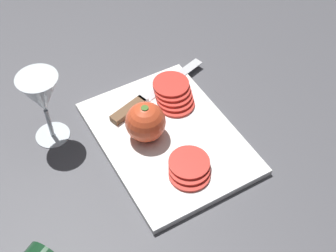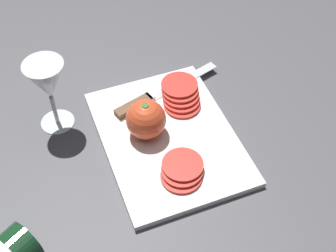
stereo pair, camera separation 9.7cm
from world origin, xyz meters
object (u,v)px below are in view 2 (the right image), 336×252
(whole_tomato, at_px, (146,119))
(tomato_slice_stack_near, at_px, (182,171))
(tomato_slice_stack_far, at_px, (181,95))
(knife, at_px, (146,100))
(wine_glass, at_px, (47,84))

(whole_tomato, bearing_deg, tomato_slice_stack_near, -166.35)
(tomato_slice_stack_near, bearing_deg, tomato_slice_stack_far, -21.41)
(knife, bearing_deg, tomato_slice_stack_near, -105.99)
(wine_glass, bearing_deg, tomato_slice_stack_far, -99.84)
(knife, relative_size, tomato_slice_stack_near, 2.77)
(wine_glass, height_order, tomato_slice_stack_far, wine_glass)
(wine_glass, height_order, tomato_slice_stack_near, wine_glass)
(whole_tomato, xyz_separation_m, knife, (0.09, -0.03, -0.04))
(whole_tomato, xyz_separation_m, tomato_slice_stack_near, (-0.12, -0.03, -0.03))
(wine_glass, height_order, knife, wine_glass)
(wine_glass, xyz_separation_m, whole_tomato, (-0.11, -0.17, -0.06))
(tomato_slice_stack_far, bearing_deg, whole_tomato, 121.54)
(wine_glass, xyz_separation_m, tomato_slice_stack_far, (-0.05, -0.27, -0.09))
(knife, bearing_deg, wine_glass, 156.41)
(knife, bearing_deg, tomato_slice_stack_far, -33.24)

